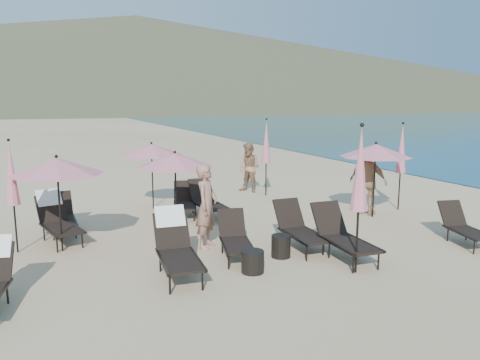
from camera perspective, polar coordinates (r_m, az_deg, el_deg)
name	(u,v)px	position (r m, az deg, el deg)	size (l,w,h in m)	color
ground	(303,258)	(10.04, 7.65, -9.41)	(800.00, 800.00, 0.00)	#D6BA8C
volcanic_headland	(154,62)	(320.76, -10.46, 13.91)	(690.00, 690.00, 55.00)	brown
lounger_1	(176,245)	(9.06, -7.81, -7.85)	(0.88, 1.94, 1.17)	black
lounger_2	(235,237)	(9.93, -0.61, -7.01)	(0.96, 1.65, 0.90)	black
lounger_3	(342,235)	(10.07, 12.39, -6.57)	(0.82, 1.87, 1.05)	black
lounger_4	(300,228)	(10.54, 7.29, -5.83)	(0.74, 1.75, 0.99)	black
lounger_5	(464,226)	(11.96, 25.66, -5.10)	(0.96, 1.64, 0.88)	black
lounger_6	(62,215)	(12.58, -20.90, -4.00)	(0.62, 1.59, 0.91)	black
lounger_7	(57,218)	(11.82, -21.42, -4.35)	(1.02, 1.89, 1.12)	black
lounger_8	(184,201)	(13.47, -6.80, -2.54)	(1.01, 1.67, 0.90)	black
lounger_9	(207,200)	(13.29, -3.99, -2.49)	(0.69, 1.72, 0.98)	black
umbrella_open_0	(57,166)	(10.70, -21.43, 1.58)	(1.98, 1.98, 2.13)	black
umbrella_open_1	(175,160)	(11.61, -7.93, 2.41)	(1.90, 1.90, 2.05)	black
umbrella_open_2	(376,151)	(13.45, 16.22, 3.47)	(1.99, 1.99, 2.14)	black
umbrella_open_3	(152,150)	(14.19, -10.74, 3.64)	(1.89, 1.89, 2.04)	black
umbrella_closed_0	(360,170)	(8.95, 14.42, 1.18)	(0.34, 0.34, 2.87)	black
umbrella_closed_1	(402,149)	(14.62, 19.10, 3.58)	(0.31, 0.31, 2.63)	black
umbrella_closed_2	(11,174)	(11.03, -26.12, 0.66)	(0.29, 0.29, 2.49)	black
umbrella_closed_3	(266,142)	(15.92, 3.22, 4.64)	(0.31, 0.31, 2.66)	black
side_table_0	(253,262)	(9.11, 1.55, -9.92)	(0.44, 0.44, 0.43)	black
side_table_1	(281,246)	(9.99, 5.02, -8.03)	(0.41, 0.41, 0.47)	black
beachgoer_a	(207,206)	(10.43, -4.09, -3.19)	(0.69, 0.45, 1.90)	#A16D57
beachgoer_b	(249,168)	(16.62, 1.14, 1.51)	(0.85, 0.67, 1.76)	#976F4E
beachgoer_c	(368,182)	(13.86, 15.36, -0.18)	(1.13, 0.47, 1.93)	tan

